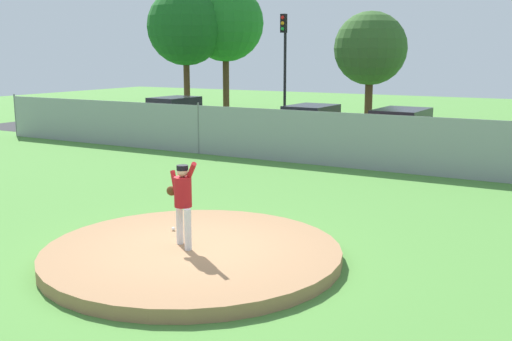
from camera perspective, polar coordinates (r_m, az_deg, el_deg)
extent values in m
plane|color=#4C8438|center=(16.37, 6.22, -2.28)|extent=(80.00, 80.00, 0.00)
cube|color=#2B2B2D|center=(24.29, 14.16, 1.80)|extent=(44.00, 7.00, 0.01)
cylinder|color=#99704C|center=(11.27, -6.01, -7.80)|extent=(5.47, 5.47, 0.23)
cylinder|color=silver|center=(11.38, -7.20, -5.02)|extent=(0.13, 0.13, 0.76)
cylinder|color=silver|center=(11.01, -6.44, -5.56)|extent=(0.13, 0.13, 0.76)
cylinder|color=maroon|center=(11.03, -6.91, -2.01)|extent=(0.32, 0.32, 0.55)
cylinder|color=maroon|center=(10.85, -6.18, -0.19)|extent=(0.40, 0.31, 0.44)
cylinder|color=maroon|center=(11.11, -7.67, -1.18)|extent=(0.28, 0.23, 0.46)
ellipsoid|color=#4C2D14|center=(11.25, -7.99, -1.92)|extent=(0.20, 0.12, 0.18)
sphere|color=tan|center=(10.95, -6.95, -0.09)|extent=(0.20, 0.20, 0.20)
cylinder|color=black|center=(10.94, -6.96, 0.27)|extent=(0.21, 0.21, 0.09)
sphere|color=white|center=(12.31, -7.80, -5.47)|extent=(0.07, 0.07, 0.07)
cube|color=gray|center=(19.89, 10.83, 2.63)|extent=(33.84, 0.03, 1.83)
cylinder|color=slate|center=(29.87, -21.72, 4.87)|extent=(0.07, 0.07, 1.93)
cylinder|color=slate|center=(22.92, -5.44, 3.98)|extent=(0.07, 0.07, 1.93)
cube|color=tan|center=(29.45, -7.66, 4.93)|extent=(2.01, 4.26, 0.74)
cube|color=black|center=(29.39, -7.69, 6.26)|extent=(1.74, 2.39, 0.63)
cylinder|color=black|center=(30.47, -6.06, 4.47)|extent=(1.83, 0.76, 0.64)
cylinder|color=black|center=(28.53, -9.33, 3.95)|extent=(1.83, 0.76, 0.64)
cube|color=#A81919|center=(23.84, 13.46, 3.37)|extent=(2.03, 4.58, 0.78)
cube|color=black|center=(23.76, 13.54, 4.98)|extent=(1.81, 2.54, 0.57)
cylinder|color=black|center=(25.22, 14.41, 2.84)|extent=(1.97, 0.70, 0.64)
cylinder|color=black|center=(22.57, 12.32, 2.02)|extent=(1.97, 0.70, 0.64)
cube|color=#232328|center=(25.36, 5.20, 3.96)|extent=(1.97, 4.20, 0.68)
cube|color=black|center=(25.29, 5.23, 5.44)|extent=(1.75, 2.33, 0.63)
cylinder|color=black|center=(26.55, 6.41, 3.51)|extent=(1.90, 0.71, 0.64)
cylinder|color=black|center=(24.27, 3.84, 2.86)|extent=(1.90, 0.71, 0.64)
cone|color=orange|center=(26.48, 10.72, 3.28)|extent=(0.32, 0.32, 0.55)
cube|color=black|center=(26.51, 10.70, 2.73)|extent=(0.40, 0.40, 0.03)
cylinder|color=black|center=(30.72, 2.74, 9.25)|extent=(0.14, 0.14, 5.65)
cube|color=black|center=(30.59, 2.63, 13.69)|extent=(0.28, 0.24, 0.90)
sphere|color=red|center=(30.49, 2.53, 14.21)|extent=(0.18, 0.18, 0.18)
sphere|color=orange|center=(30.48, 2.52, 13.71)|extent=(0.18, 0.18, 0.18)
sphere|color=green|center=(30.47, 2.52, 13.20)|extent=(0.18, 0.18, 0.18)
cylinder|color=#4C331E|center=(37.94, -6.54, 8.05)|extent=(0.38, 0.38, 3.71)
sphere|color=#195C1D|center=(37.93, -6.65, 13.32)|extent=(4.68, 4.68, 4.68)
cylinder|color=#4C331E|center=(38.88, -2.85, 8.35)|extent=(0.40, 0.40, 3.94)
sphere|color=#207223|center=(38.89, -2.90, 13.72)|extent=(4.77, 4.77, 4.77)
cylinder|color=#4C331E|center=(31.85, 10.56, 6.49)|extent=(0.40, 0.40, 2.70)
sphere|color=#315924|center=(31.77, 10.73, 11.25)|extent=(3.70, 3.70, 3.70)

